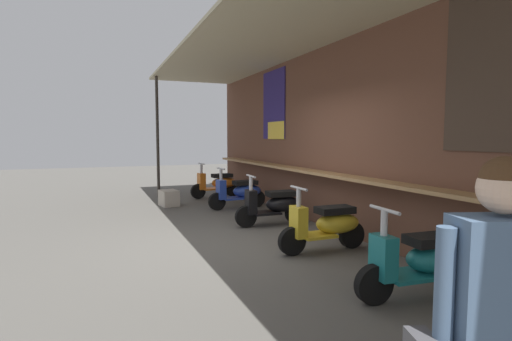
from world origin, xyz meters
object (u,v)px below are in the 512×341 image
object	(u,v)px
scooter_orange	(218,183)
scooter_yellow	(328,225)
shopper_with_handbag	(494,306)
merchandise_crate	(169,198)
scooter_black	(275,205)
scooter_teal	(423,261)
scooter_blue	(241,192)

from	to	relation	value
scooter_orange	scooter_yellow	xyz separation A→B (m)	(5.54, 0.00, 0.00)
shopper_with_handbag	merchandise_crate	world-z (taller)	shopper_with_handbag
scooter_black	merchandise_crate	distance (m)	3.24
scooter_orange	shopper_with_handbag	bearing A→B (deg)	75.87
scooter_black	scooter_teal	size ratio (longest dim) A/B	1.00
scooter_black	scooter_teal	xyz separation A→B (m)	(3.61, -0.00, 0.00)
scooter_orange	scooter_blue	size ratio (longest dim) A/B	1.00
shopper_with_handbag	merchandise_crate	distance (m)	8.42
scooter_orange	scooter_yellow	bearing A→B (deg)	85.49
scooter_blue	scooter_yellow	distance (m)	3.72
scooter_orange	shopper_with_handbag	xyz separation A→B (m)	(9.25, -1.57, 0.56)
shopper_with_handbag	merchandise_crate	bearing A→B (deg)	-161.69
merchandise_crate	scooter_blue	bearing A→B (deg)	57.55
scooter_blue	scooter_black	xyz separation A→B (m)	(1.91, -0.00, 0.00)
scooter_blue	scooter_yellow	world-z (taller)	same
scooter_teal	scooter_orange	bearing A→B (deg)	-85.49
merchandise_crate	scooter_yellow	bearing A→B (deg)	17.77
scooter_blue	scooter_black	world-z (taller)	same
scooter_black	scooter_teal	world-z (taller)	same
scooter_orange	scooter_teal	size ratio (longest dim) A/B	1.00
scooter_yellow	scooter_teal	world-z (taller)	same
scooter_orange	scooter_black	bearing A→B (deg)	85.49
scooter_orange	scooter_yellow	world-z (taller)	same
scooter_black	merchandise_crate	size ratio (longest dim) A/B	2.92
scooter_yellow	shopper_with_handbag	world-z (taller)	shopper_with_handbag
scooter_blue	scooter_yellow	xyz separation A→B (m)	(3.72, 0.00, 0.00)
scooter_teal	shopper_with_handbag	distance (m)	2.54
scooter_blue	merchandise_crate	distance (m)	1.79
scooter_black	scooter_blue	bearing A→B (deg)	-86.98
scooter_black	shopper_with_handbag	size ratio (longest dim) A/B	0.88
scooter_orange	scooter_teal	distance (m)	7.33
scooter_orange	scooter_blue	xyz separation A→B (m)	(1.81, 0.00, 0.00)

